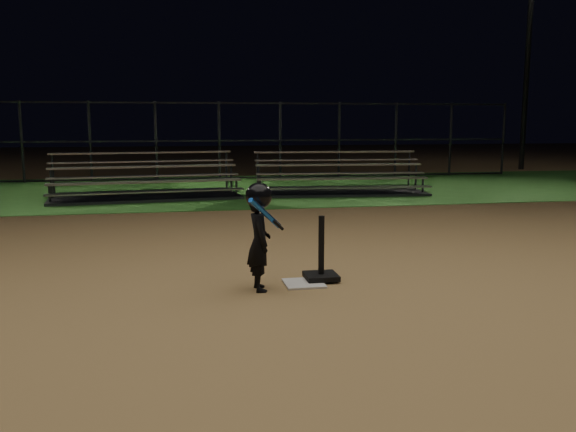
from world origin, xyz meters
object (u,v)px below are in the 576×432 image
(child_batter, at_px, (259,234))
(light_pole_right, at_px, (530,40))
(home_plate, at_px, (304,283))
(bleacher_left, at_px, (145,189))
(batting_tee, at_px, (321,267))
(bleacher_right, at_px, (339,185))

(child_batter, relative_size, light_pole_right, 0.15)
(child_batter, height_order, light_pole_right, light_pole_right)
(home_plate, distance_m, bleacher_left, 8.82)
(home_plate, xyz_separation_m, batting_tee, (0.24, 0.13, 0.15))
(home_plate, xyz_separation_m, bleacher_right, (2.80, 8.65, 0.21))
(child_batter, bearing_deg, light_pole_right, -43.85)
(bleacher_left, distance_m, light_pole_right, 16.25)
(batting_tee, distance_m, bleacher_right, 8.90)
(batting_tee, relative_size, child_batter, 0.62)
(child_batter, distance_m, light_pole_right, 20.08)
(home_plate, height_order, bleacher_left, bleacher_left)
(bleacher_left, xyz_separation_m, light_pole_right, (14.17, 6.40, 4.72))
(home_plate, bearing_deg, child_batter, -165.92)
(bleacher_left, bearing_deg, child_batter, -85.66)
(child_batter, distance_m, bleacher_left, 8.84)
(batting_tee, bearing_deg, home_plate, -151.94)
(batting_tee, xyz_separation_m, child_batter, (-0.77, -0.26, 0.48))
(child_batter, relative_size, bleacher_right, 0.27)
(batting_tee, height_order, light_pole_right, light_pole_right)
(home_plate, distance_m, light_pole_right, 19.79)
(bleacher_right, relative_size, light_pole_right, 0.55)
(bleacher_left, relative_size, light_pole_right, 0.57)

